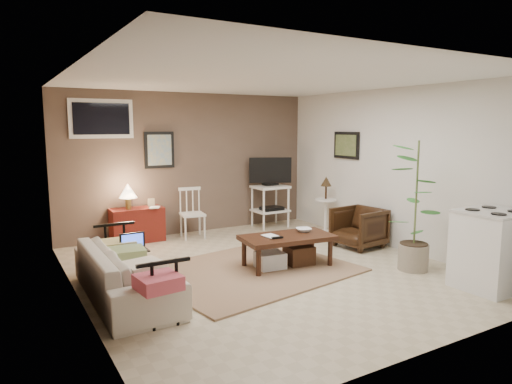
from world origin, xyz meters
TOP-DOWN VIEW (x-y plane):
  - floor at (0.00, 0.00)m, footprint 5.00×5.00m
  - art_back at (-0.55, 2.48)m, footprint 0.50×0.03m
  - art_right at (2.23, 1.05)m, footprint 0.03×0.60m
  - window at (-1.45, 2.48)m, footprint 0.96×0.03m
  - rug at (-0.20, 0.06)m, footprint 2.73×2.32m
  - coffee_table at (0.29, -0.03)m, footprint 1.25×0.74m
  - sofa at (-1.80, -0.05)m, footprint 0.56×1.90m
  - sofa_pillows at (-1.75, -0.27)m, footprint 0.37×1.81m
  - sofa_end_rails at (-1.69, -0.05)m, footprint 0.51×1.90m
  - laptop at (-1.62, 0.28)m, footprint 0.29×0.21m
  - red_console at (-1.02, 2.29)m, footprint 0.82×0.36m
  - spindle_chair at (-0.14, 2.13)m, footprint 0.42×0.42m
  - tv_stand at (1.41, 2.14)m, footprint 0.72×0.49m
  - side_table at (1.99, 1.28)m, footprint 0.37×0.37m
  - armchair at (1.82, 0.26)m, footprint 0.67×0.71m
  - potted_plant at (1.65, -0.94)m, footprint 0.42×0.42m
  - stove at (1.85, -1.84)m, footprint 0.70×0.65m
  - bowl at (0.61, 0.04)m, footprint 0.21×0.11m
  - book_table at (-0.00, 0.01)m, footprint 0.16×0.03m
  - book_console at (-0.83, 2.18)m, footprint 0.15×0.08m

SIDE VIEW (x-z plane):
  - floor at x=0.00m, z-range 0.00..0.00m
  - rug at x=-0.20m, z-range 0.00..0.02m
  - coffee_table at x=0.29m, z-range 0.03..0.48m
  - sofa_end_rails at x=-1.69m, z-range 0.00..0.64m
  - red_console at x=-1.02m, z-range -0.15..0.80m
  - armchair at x=1.82m, z-range 0.00..0.67m
  - sofa at x=-1.80m, z-range 0.00..0.74m
  - spindle_chair at x=-0.14m, z-range -0.03..0.80m
  - stove at x=1.85m, z-range 0.00..0.91m
  - sofa_pillows at x=-1.75m, z-range 0.39..0.52m
  - laptop at x=-1.62m, z-range 0.38..0.58m
  - bowl at x=0.61m, z-range 0.43..0.63m
  - book_table at x=0.00m, z-range 0.43..0.65m
  - side_table at x=1.99m, z-range 0.12..1.10m
  - book_console at x=-0.83m, z-range 0.55..0.76m
  - tv_stand at x=1.41m, z-range 0.04..1.32m
  - potted_plant at x=1.65m, z-range 0.05..1.74m
  - art_back at x=-0.55m, z-range 1.15..1.75m
  - art_right at x=2.23m, z-range 1.29..1.75m
  - window at x=-1.45m, z-range 1.65..2.25m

